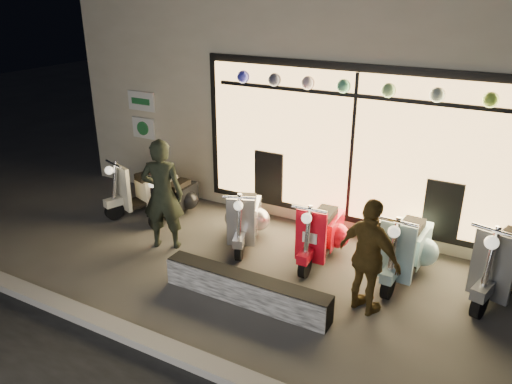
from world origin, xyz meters
TOP-DOWN VIEW (x-y plane):
  - ground at (0.00, 0.00)m, footprint 40.00×40.00m
  - kerb at (0.00, -2.00)m, footprint 40.00×0.25m
  - shop_building at (0.00, 4.98)m, footprint 10.20×6.23m
  - graffiti_barrier at (0.29, -0.65)m, footprint 2.40×0.28m
  - scooter_silver at (-0.63, 0.95)m, footprint 0.78×1.38m
  - scooter_red at (0.69, 1.06)m, footprint 0.50×1.44m
  - scooter_black at (-2.25, 1.19)m, footprint 0.40×1.22m
  - scooter_cream at (-2.85, 1.14)m, footprint 0.78×1.44m
  - scooter_blue at (1.98, 1.16)m, footprint 0.53×1.53m
  - scooter_grey at (3.29, 1.33)m, footprint 0.78×1.65m
  - man at (-1.65, 0.09)m, footprint 0.78×0.67m
  - woman at (1.75, -0.06)m, footprint 1.00×0.70m

SIDE VIEW (x-z plane):
  - ground at x=0.00m, z-range 0.00..0.00m
  - kerb at x=0.00m, z-range 0.00..0.12m
  - graffiti_barrier at x=0.29m, z-range 0.00..0.40m
  - scooter_black at x=-2.25m, z-range -0.09..0.79m
  - scooter_silver at x=-0.63m, z-range -0.10..0.90m
  - scooter_red at x=0.69m, z-range -0.10..0.93m
  - scooter_cream at x=-2.85m, z-range -0.10..0.93m
  - scooter_blue at x=1.98m, z-range -0.11..0.98m
  - scooter_grey at x=3.29m, z-range -0.12..1.06m
  - woman at x=1.75m, z-range 0.00..1.58m
  - man at x=-1.65m, z-range 0.00..1.82m
  - shop_building at x=0.00m, z-range 0.00..4.20m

